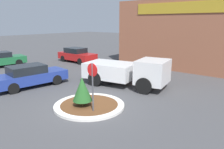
# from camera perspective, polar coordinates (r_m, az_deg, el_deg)

# --- Properties ---
(ground_plane) EXTENTS (120.00, 120.00, 0.00)m
(ground_plane) POSITION_cam_1_polar(r_m,az_deg,el_deg) (11.28, -5.93, -8.31)
(ground_plane) COLOR #474749
(traffic_island) EXTENTS (3.56, 3.56, 0.13)m
(traffic_island) POSITION_cam_1_polar(r_m,az_deg,el_deg) (11.25, -5.94, -8.01)
(traffic_island) COLOR silver
(traffic_island) RESTS_ON ground_plane
(stop_sign) EXTENTS (0.60, 0.07, 2.41)m
(stop_sign) POSITION_cam_1_polar(r_m,az_deg,el_deg) (9.94, -5.10, -1.41)
(stop_sign) COLOR #4C4C51
(stop_sign) RESTS_ON ground_plane
(island_shrub) EXTENTS (0.97, 0.97, 1.45)m
(island_shrub) POSITION_cam_1_polar(r_m,az_deg,el_deg) (10.78, -7.78, -3.81)
(island_shrub) COLOR brown
(island_shrub) RESTS_ON traffic_island
(utility_truck) EXTENTS (5.85, 3.14, 1.90)m
(utility_truck) POSITION_cam_1_polar(r_m,az_deg,el_deg) (14.46, 4.03, 0.86)
(utility_truck) COLOR silver
(utility_truck) RESTS_ON ground_plane
(storefront_building) EXTENTS (14.64, 6.07, 6.11)m
(storefront_building) POSITION_cam_1_polar(r_m,az_deg,el_deg) (21.68, 22.84, 9.58)
(storefront_building) COLOR #93563D
(storefront_building) RESTS_ON ground_plane
(parked_sedan_red) EXTENTS (4.39, 1.87, 1.50)m
(parked_sedan_red) POSITION_cam_1_polar(r_m,az_deg,el_deg) (23.57, -9.19, 5.07)
(parked_sedan_red) COLOR #B21919
(parked_sedan_red) RESTS_ON ground_plane
(parked_sedan_blue) EXTENTS (2.36, 4.83, 1.45)m
(parked_sedan_blue) POSITION_cam_1_polar(r_m,az_deg,el_deg) (15.33, -20.64, -0.30)
(parked_sedan_blue) COLOR navy
(parked_sedan_blue) RESTS_ON ground_plane
(parked_sedan_green) EXTENTS (2.40, 4.45, 1.42)m
(parked_sedan_green) POSITION_cam_1_polar(r_m,az_deg,el_deg) (23.25, -27.09, 3.56)
(parked_sedan_green) COLOR #1E6638
(parked_sedan_green) RESTS_ON ground_plane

